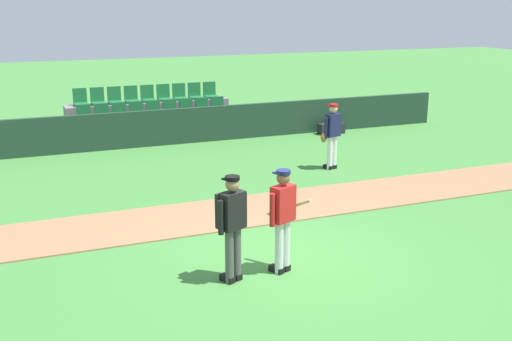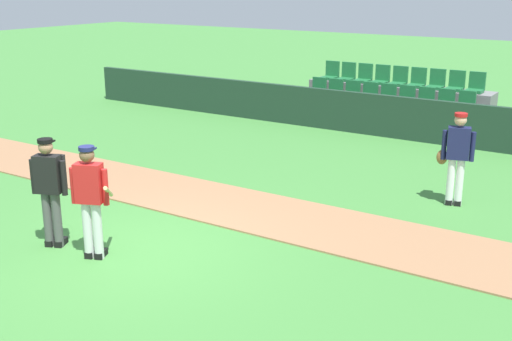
% 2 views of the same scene
% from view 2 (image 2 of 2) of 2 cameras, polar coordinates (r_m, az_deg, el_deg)
% --- Properties ---
extents(ground_plane, '(80.00, 80.00, 0.00)m').
position_cam_2_polar(ground_plane, '(10.36, -10.83, -6.97)').
color(ground_plane, '#42843A').
extents(infield_dirt_path, '(28.00, 1.94, 0.03)m').
position_cam_2_polar(infield_dirt_path, '(12.14, -2.66, -3.01)').
color(infield_dirt_path, '#9E704C').
rests_on(infield_dirt_path, ground).
extents(dugout_fence, '(20.00, 0.16, 1.12)m').
position_cam_2_polar(dugout_fence, '(17.75, 10.20, 4.90)').
color(dugout_fence, '#1E3828').
rests_on(dugout_fence, ground).
extents(stadium_bleachers, '(5.55, 2.10, 1.65)m').
position_cam_2_polar(stadium_bleachers, '(19.09, 11.91, 5.38)').
color(stadium_bleachers, slate).
rests_on(stadium_bleachers, ground).
extents(batter_red_jersey, '(0.75, 0.69, 1.76)m').
position_cam_2_polar(batter_red_jersey, '(9.88, -14.41, -2.36)').
color(batter_red_jersey, silver).
rests_on(batter_red_jersey, ground).
extents(umpire_home_plate, '(0.55, 0.42, 1.76)m').
position_cam_2_polar(umpire_home_plate, '(10.50, -17.76, -1.32)').
color(umpire_home_plate, '#4C4C4C').
rests_on(umpire_home_plate, ground).
extents(runner_navy_jersey, '(0.67, 0.38, 1.76)m').
position_cam_2_polar(runner_navy_jersey, '(12.43, 17.31, 1.27)').
color(runner_navy_jersey, white).
rests_on(runner_navy_jersey, ground).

